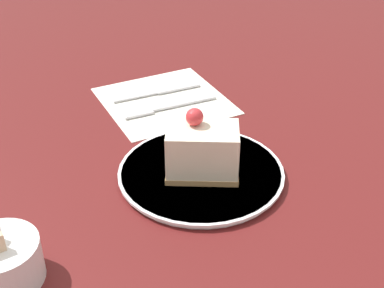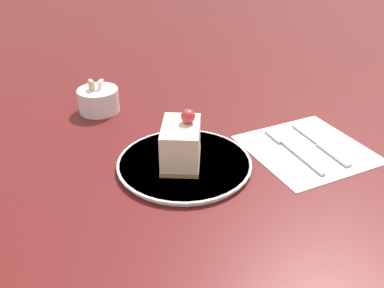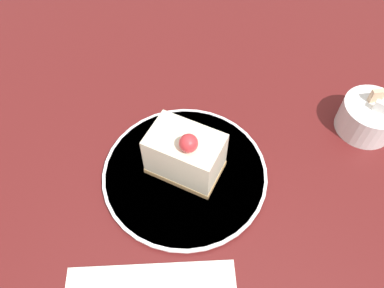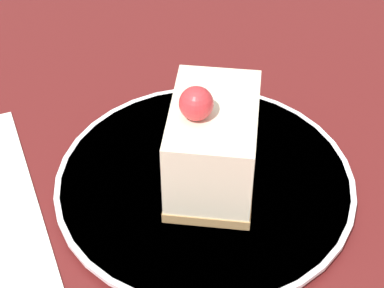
{
  "view_description": "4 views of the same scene",
  "coord_description": "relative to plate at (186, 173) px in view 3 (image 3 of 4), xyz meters",
  "views": [
    {
      "loc": [
        -0.59,
        0.18,
        0.46
      ],
      "look_at": [
        0.01,
        0.02,
        0.07
      ],
      "focal_mm": 50.0,
      "sensor_mm": 36.0,
      "label": 1
    },
    {
      "loc": [
        -0.13,
        -0.63,
        0.42
      ],
      "look_at": [
        0.03,
        0.0,
        0.04
      ],
      "focal_mm": 40.0,
      "sensor_mm": 36.0,
      "label": 2
    },
    {
      "loc": [
        0.3,
        0.05,
        0.48
      ],
      "look_at": [
        0.0,
        0.01,
        0.06
      ],
      "focal_mm": 35.0,
      "sensor_mm": 36.0,
      "label": 3
    },
    {
      "loc": [
        0.09,
        0.35,
        0.38
      ],
      "look_at": [
        0.03,
        0.01,
        0.06
      ],
      "focal_mm": 60.0,
      "sensor_mm": 36.0,
      "label": 4
    }
  ],
  "objects": [
    {
      "name": "plate",
      "position": [
        0.0,
        0.0,
        0.0
      ],
      "size": [
        0.24,
        0.24,
        0.01
      ],
      "color": "white",
      "rests_on": "ground_plane"
    },
    {
      "name": "sugar_bowl",
      "position": [
        -0.13,
        0.27,
        0.02
      ],
      "size": [
        0.09,
        0.09,
        0.07
      ],
      "color": "white",
      "rests_on": "ground_plane"
    },
    {
      "name": "ground_plane",
      "position": [
        -0.02,
        -0.0,
        -0.01
      ],
      "size": [
        4.0,
        4.0,
        0.0
      ],
      "primitive_type": "plane",
      "color": "#5B1919"
    },
    {
      "name": "cake_slice",
      "position": [
        -0.01,
        -0.0,
        0.04
      ],
      "size": [
        0.09,
        0.12,
        0.1
      ],
      "rotation": [
        0.0,
        0.0,
        -0.3
      ],
      "color": "#AD8451",
      "rests_on": "plate"
    }
  ]
}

